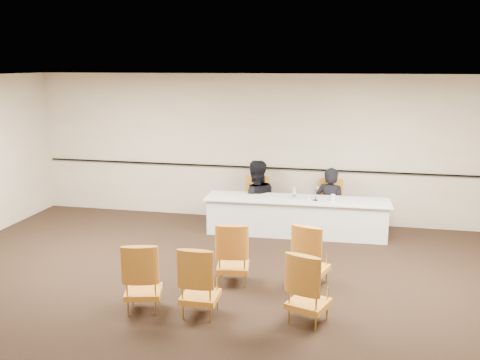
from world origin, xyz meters
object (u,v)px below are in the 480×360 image
(coffee_cup, at_px, (333,198))
(aud_chair_front_right, at_px, (311,254))
(panelist_second_chair, at_px, (255,201))
(aud_chair_back_mid, at_px, (200,280))
(drinking_glass, at_px, (309,197))
(aud_chair_back_right, at_px, (309,287))
(panel_table, at_px, (296,216))
(panelist_main, at_px, (330,209))
(aud_chair_back_left, at_px, (143,276))
(aud_chair_front_mid, at_px, (233,253))
(panelist_second, at_px, (255,205))
(panelist_main_chair, at_px, (330,204))
(water_bottle, at_px, (294,193))
(microphone, at_px, (316,194))

(coffee_cup, bearing_deg, aud_chair_front_right, -94.90)
(panelist_second_chair, height_order, aud_chair_back_mid, same)
(drinking_glass, xyz_separation_m, aud_chair_back_right, (0.32, -3.50, -0.27))
(panel_table, relative_size, panelist_second_chair, 3.65)
(aud_chair_back_mid, bearing_deg, panelist_second_chair, 90.15)
(panelist_main, distance_m, aud_chair_back_mid, 4.41)
(aud_chair_front_right, distance_m, aud_chair_back_left, 2.46)
(aud_chair_front_mid, relative_size, aud_chair_back_right, 1.00)
(panelist_second, height_order, drinking_glass, panelist_second)
(aud_chair_front_mid, xyz_separation_m, aud_chair_back_mid, (-0.18, -1.09, 0.00))
(panelist_main_chair, bearing_deg, drinking_glass, -124.80)
(panelist_second, distance_m, aud_chair_back_mid, 4.12)
(panel_table, relative_size, aud_chair_front_right, 3.65)
(drinking_glass, distance_m, aud_chair_back_mid, 3.76)
(panelist_second, xyz_separation_m, drinking_glass, (1.12, -0.52, 0.36))
(aud_chair_front_right, bearing_deg, panelist_second_chair, 132.98)
(panelist_second, bearing_deg, water_bottle, 126.62)
(panel_table, distance_m, aud_chair_back_left, 3.98)
(panelist_main, xyz_separation_m, aud_chair_back_mid, (-1.44, -4.16, 0.09))
(drinking_glass, bearing_deg, panelist_second_chair, 155.01)
(microphone, xyz_separation_m, water_bottle, (-0.40, 0.03, -0.01))
(panelist_main, distance_m, panelist_second, 1.49)
(panelist_second_chair, xyz_separation_m, microphone, (1.24, -0.56, 0.34))
(panelist_second_chair, bearing_deg, aud_chair_front_mid, -87.52)
(panelist_second_chair, bearing_deg, panelist_second, -1.91)
(panelist_second, bearing_deg, aud_chair_front_right, 94.25)
(panelist_main, bearing_deg, drinking_glass, 71.98)
(aud_chair_back_mid, relative_size, aud_chair_back_right, 1.00)
(panelist_second, distance_m, aud_chair_back_right, 4.27)
(panelist_second_chair, bearing_deg, coffee_cup, -21.40)
(panel_table, xyz_separation_m, aud_chair_back_mid, (-0.84, -3.62, 0.13))
(water_bottle, height_order, aud_chair_back_mid, aud_chair_back_mid)
(drinking_glass, height_order, aud_chair_front_mid, aud_chair_front_mid)
(aud_chair_front_right, bearing_deg, coffee_cup, 102.43)
(aud_chair_front_right, distance_m, aud_chair_back_right, 1.18)
(coffee_cup, bearing_deg, panelist_main_chair, 96.79)
(panel_table, xyz_separation_m, drinking_glass, (0.23, -0.02, 0.40))
(panel_table, relative_size, drinking_glass, 34.65)
(water_bottle, xyz_separation_m, aud_chair_front_right, (0.52, -2.32, -0.34))
(panelist_second_chair, bearing_deg, water_bottle, -33.89)
(aud_chair_back_left, bearing_deg, drinking_glass, 48.43)
(panelist_main, relative_size, panelist_second_chair, 1.76)
(drinking_glass, xyz_separation_m, aud_chair_front_right, (0.25, -2.32, -0.27))
(microphone, height_order, aud_chair_front_mid, aud_chair_front_mid)
(drinking_glass, height_order, aud_chair_back_right, aud_chair_back_right)
(microphone, distance_m, aud_chair_back_mid, 3.76)
(aud_chair_front_mid, height_order, aud_chair_back_mid, same)
(panelist_second_chair, relative_size, aud_chair_back_mid, 1.00)
(panelist_main_chair, distance_m, aud_chair_front_mid, 3.32)
(panel_table, relative_size, coffee_cup, 25.63)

